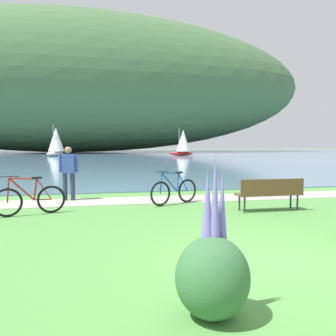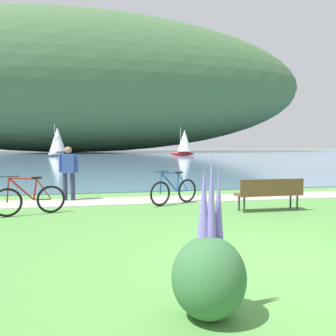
{
  "view_description": "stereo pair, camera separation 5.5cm",
  "coord_description": "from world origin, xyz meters",
  "px_view_note": "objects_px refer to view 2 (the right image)",
  "views": [
    {
      "loc": [
        -2.75,
        -4.93,
        1.82
      ],
      "look_at": [
        -0.39,
        6.57,
        1.0
      ],
      "focal_mm": 38.22,
      "sensor_mm": 36.0,
      "label": 1
    },
    {
      "loc": [
        -2.7,
        -4.94,
        1.82
      ],
      "look_at": [
        -0.39,
        6.57,
        1.0
      ],
      "focal_mm": 38.22,
      "sensor_mm": 36.0,
      "label": 2
    }
  ],
  "objects_px": {
    "sailboat_mid_bay": "(57,141)",
    "bicycle_leaning_near_bench": "(174,191)",
    "bicycle_beside_path": "(29,199)",
    "person_at_shoreline": "(69,170)",
    "park_bench_near_camera": "(270,192)",
    "sailboat_nearest_to_shore": "(184,142)"
  },
  "relations": [
    {
      "from": "park_bench_near_camera",
      "to": "sailboat_nearest_to_shore",
      "type": "height_order",
      "value": "sailboat_nearest_to_shore"
    },
    {
      "from": "person_at_shoreline",
      "to": "sailboat_mid_bay",
      "type": "xyz_separation_m",
      "value": [
        -4.38,
        39.46,
        1.08
      ]
    },
    {
      "from": "park_bench_near_camera",
      "to": "sailboat_mid_bay",
      "type": "distance_m",
      "value": 43.5
    },
    {
      "from": "sailboat_mid_bay",
      "to": "person_at_shoreline",
      "type": "bearing_deg",
      "value": -83.66
    },
    {
      "from": "bicycle_beside_path",
      "to": "sailboat_nearest_to_shore",
      "type": "distance_m",
      "value": 42.6
    },
    {
      "from": "bicycle_beside_path",
      "to": "sailboat_mid_bay",
      "type": "xyz_separation_m",
      "value": [
        -3.57,
        41.62,
        1.66
      ]
    },
    {
      "from": "sailboat_nearest_to_shore",
      "to": "park_bench_near_camera",
      "type": "bearing_deg",
      "value": -100.76
    },
    {
      "from": "bicycle_leaning_near_bench",
      "to": "sailboat_mid_bay",
      "type": "relative_size",
      "value": 0.37
    },
    {
      "from": "park_bench_near_camera",
      "to": "sailboat_nearest_to_shore",
      "type": "bearing_deg",
      "value": 79.24
    },
    {
      "from": "bicycle_leaning_near_bench",
      "to": "sailboat_mid_bay",
      "type": "distance_m",
      "value": 41.49
    },
    {
      "from": "sailboat_mid_bay",
      "to": "bicycle_leaning_near_bench",
      "type": "bearing_deg",
      "value": -79.57
    },
    {
      "from": "bicycle_beside_path",
      "to": "person_at_shoreline",
      "type": "distance_m",
      "value": 2.38
    },
    {
      "from": "park_bench_near_camera",
      "to": "sailboat_mid_bay",
      "type": "bearing_deg",
      "value": 103.0
    },
    {
      "from": "person_at_shoreline",
      "to": "sailboat_mid_bay",
      "type": "relative_size",
      "value": 0.4
    },
    {
      "from": "park_bench_near_camera",
      "to": "bicycle_beside_path",
      "type": "relative_size",
      "value": 1.06
    },
    {
      "from": "park_bench_near_camera",
      "to": "person_at_shoreline",
      "type": "distance_m",
      "value": 6.14
    },
    {
      "from": "sailboat_nearest_to_shore",
      "to": "sailboat_mid_bay",
      "type": "height_order",
      "value": "sailboat_mid_bay"
    },
    {
      "from": "park_bench_near_camera",
      "to": "sailboat_mid_bay",
      "type": "xyz_separation_m",
      "value": [
        -9.78,
        42.36,
        1.54
      ]
    },
    {
      "from": "bicycle_beside_path",
      "to": "person_at_shoreline",
      "type": "relative_size",
      "value": 0.99
    },
    {
      "from": "bicycle_beside_path",
      "to": "sailboat_nearest_to_shore",
      "type": "xyz_separation_m",
      "value": [
        13.99,
        40.21,
        1.53
      ]
    },
    {
      "from": "bicycle_leaning_near_bench",
      "to": "sailboat_mid_bay",
      "type": "height_order",
      "value": "sailboat_mid_bay"
    },
    {
      "from": "bicycle_beside_path",
      "to": "person_at_shoreline",
      "type": "bearing_deg",
      "value": 69.51
    }
  ]
}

